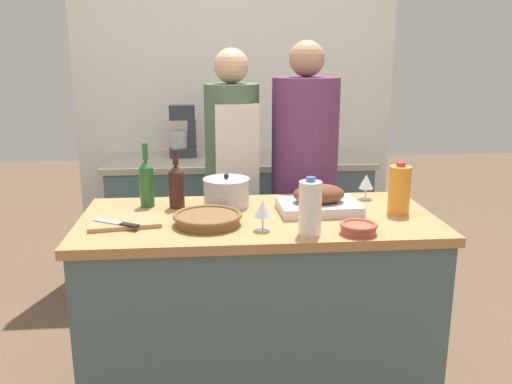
% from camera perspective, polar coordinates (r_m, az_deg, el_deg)
% --- Properties ---
extents(kitchen_island, '(1.53, 0.72, 0.90)m').
position_cam_1_polar(kitchen_island, '(2.52, 0.22, -12.39)').
color(kitchen_island, '#4C666B').
rests_on(kitchen_island, ground_plane).
extents(back_counter, '(1.77, 0.60, 0.89)m').
position_cam_1_polar(back_counter, '(3.80, -1.71, -3.02)').
color(back_counter, '#4C666B').
rests_on(back_counter, ground_plane).
extents(back_wall, '(2.27, 0.10, 2.55)m').
position_cam_1_polar(back_wall, '(3.98, -2.11, 9.94)').
color(back_wall, silver).
rests_on(back_wall, ground_plane).
extents(roasting_pan, '(0.36, 0.26, 0.13)m').
position_cam_1_polar(roasting_pan, '(2.41, 6.61, -0.99)').
color(roasting_pan, '#BCBCC1').
rests_on(roasting_pan, kitchen_island).
extents(wicker_basket, '(0.28, 0.28, 0.05)m').
position_cam_1_polar(wicker_basket, '(2.23, -5.11, -2.79)').
color(wicker_basket, brown).
rests_on(wicker_basket, kitchen_island).
extents(cutting_board, '(0.32, 0.24, 0.02)m').
position_cam_1_polar(cutting_board, '(2.31, -13.67, -3.04)').
color(cutting_board, '#AD7F51').
rests_on(cutting_board, kitchen_island).
extents(stock_pot, '(0.21, 0.21, 0.15)m').
position_cam_1_polar(stock_pot, '(2.49, -3.13, -0.03)').
color(stock_pot, '#B7B7BC').
rests_on(stock_pot, kitchen_island).
extents(mixing_bowl, '(0.15, 0.15, 0.04)m').
position_cam_1_polar(mixing_bowl, '(2.15, 10.74, -3.73)').
color(mixing_bowl, '#A84C38').
rests_on(mixing_bowl, kitchen_island).
extents(juice_jug, '(0.09, 0.09, 0.23)m').
position_cam_1_polar(juice_jug, '(2.44, 14.86, 0.23)').
color(juice_jug, orange).
rests_on(juice_jug, kitchen_island).
extents(milk_jug, '(0.09, 0.09, 0.23)m').
position_cam_1_polar(milk_jug, '(2.10, 5.71, -1.65)').
color(milk_jug, white).
rests_on(milk_jug, kitchen_island).
extents(wine_bottle_green, '(0.07, 0.07, 0.27)m').
position_cam_1_polar(wine_bottle_green, '(2.48, -8.37, 0.75)').
color(wine_bottle_green, '#381E19').
rests_on(wine_bottle_green, kitchen_island).
extents(wine_bottle_dark, '(0.07, 0.07, 0.29)m').
position_cam_1_polar(wine_bottle_dark, '(2.52, -11.45, 1.07)').
color(wine_bottle_dark, '#28662D').
rests_on(wine_bottle_dark, kitchen_island).
extents(wine_glass_left, '(0.07, 0.07, 0.13)m').
position_cam_1_polar(wine_glass_left, '(2.14, 0.70, -1.84)').
color(wine_glass_left, silver).
rests_on(wine_glass_left, kitchen_island).
extents(wine_glass_right, '(0.07, 0.07, 0.12)m').
position_cam_1_polar(wine_glass_right, '(2.65, 11.52, 1.01)').
color(wine_glass_right, silver).
rests_on(wine_glass_right, kitchen_island).
extents(knife_chef, '(0.20, 0.13, 0.01)m').
position_cam_1_polar(knife_chef, '(2.25, -14.34, -3.20)').
color(knife_chef, '#B7B7BC').
rests_on(knife_chef, cutting_board).
extents(stand_mixer, '(0.18, 0.14, 0.35)m').
position_cam_1_polar(stand_mixer, '(3.74, -7.69, 5.92)').
color(stand_mixer, '#333842').
rests_on(stand_mixer, back_counter).
extents(condiment_bottle_tall, '(0.05, 0.05, 0.15)m').
position_cam_1_polar(condiment_bottle_tall, '(3.64, 5.57, 4.53)').
color(condiment_bottle_tall, '#332D28').
rests_on(condiment_bottle_tall, back_counter).
extents(condiment_bottle_short, '(0.06, 0.06, 0.17)m').
position_cam_1_polar(condiment_bottle_short, '(3.58, 2.92, 4.52)').
color(condiment_bottle_short, '#332D28').
rests_on(condiment_bottle_short, back_counter).
extents(condiment_bottle_extra, '(0.05, 0.05, 0.14)m').
position_cam_1_polar(condiment_bottle_extra, '(3.73, -3.83, 4.70)').
color(condiment_bottle_extra, maroon).
rests_on(condiment_bottle_extra, back_counter).
extents(person_cook_aproned, '(0.30, 0.32, 1.61)m').
position_cam_1_polar(person_cook_aproned, '(3.05, -2.47, 1.43)').
color(person_cook_aproned, beige).
rests_on(person_cook_aproned, ground_plane).
extents(person_cook_guest, '(0.37, 0.37, 1.65)m').
position_cam_1_polar(person_cook_guest, '(3.06, 5.09, 1.58)').
color(person_cook_guest, beige).
rests_on(person_cook_guest, ground_plane).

